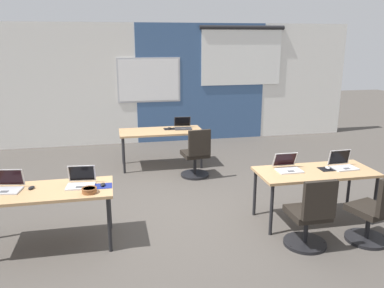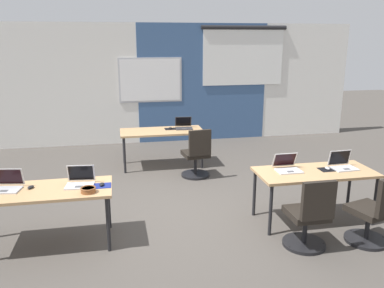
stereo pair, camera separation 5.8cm
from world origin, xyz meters
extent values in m
plane|color=#47423D|center=(0.00, 0.00, 0.00)|extent=(24.00, 24.00, 0.00)
cube|color=silver|center=(0.00, 4.20, 1.40)|extent=(10.00, 0.20, 2.80)
cube|color=#385684|center=(1.24, 4.09, 1.40)|extent=(3.14, 0.01, 2.80)
cube|color=#B7B7BC|center=(-0.03, 4.09, 1.50)|extent=(1.48, 0.02, 1.04)
cube|color=white|center=(-0.03, 4.08, 1.50)|extent=(1.40, 0.02, 0.96)
cube|color=white|center=(2.23, 4.08, 2.00)|extent=(2.00, 0.02, 1.31)
cylinder|color=black|center=(2.23, 4.08, 2.70)|extent=(2.10, 0.10, 0.10)
cube|color=tan|center=(-1.75, -0.60, 0.70)|extent=(1.60, 0.70, 0.04)
cylinder|color=black|center=(-1.01, -0.90, 0.34)|extent=(0.04, 0.04, 0.68)
cylinder|color=black|center=(-1.01, -0.30, 0.34)|extent=(0.04, 0.04, 0.68)
cube|color=tan|center=(1.75, -0.60, 0.70)|extent=(1.60, 0.70, 0.04)
cylinder|color=black|center=(1.01, -0.90, 0.34)|extent=(0.04, 0.04, 0.68)
cylinder|color=black|center=(2.49, -0.90, 0.34)|extent=(0.04, 0.04, 0.68)
cylinder|color=black|center=(1.01, -0.30, 0.34)|extent=(0.04, 0.04, 0.68)
cylinder|color=black|center=(2.49, -0.30, 0.34)|extent=(0.04, 0.04, 0.68)
cube|color=tan|center=(0.00, 2.20, 0.70)|extent=(1.60, 0.70, 0.04)
cylinder|color=black|center=(-0.74, 1.90, 0.34)|extent=(0.04, 0.04, 0.68)
cylinder|color=black|center=(0.74, 1.90, 0.34)|extent=(0.04, 0.04, 0.68)
cylinder|color=black|center=(-0.74, 2.50, 0.34)|extent=(0.04, 0.04, 0.68)
cylinder|color=black|center=(0.74, 2.50, 0.34)|extent=(0.04, 0.04, 0.68)
cube|color=#B7B7BC|center=(-2.17, -0.56, 0.73)|extent=(0.36, 0.28, 0.02)
cube|color=#4C4C4F|center=(-2.18, -0.61, 0.74)|extent=(0.10, 0.07, 0.00)
cube|color=#B7B7BC|center=(-2.15, -0.42, 0.85)|extent=(0.33, 0.11, 0.22)
cube|color=black|center=(-2.15, -0.43, 0.85)|extent=(0.30, 0.09, 0.19)
ellipsoid|color=black|center=(-1.90, -0.54, 0.74)|extent=(0.09, 0.11, 0.03)
cube|color=silver|center=(-1.33, -0.59, 0.73)|extent=(0.35, 0.26, 0.02)
cube|color=#4C4C4F|center=(-1.33, -0.64, 0.74)|extent=(0.10, 0.07, 0.00)
cube|color=silver|center=(-1.32, -0.45, 0.84)|extent=(0.33, 0.09, 0.22)
cube|color=black|center=(-1.32, -0.45, 0.85)|extent=(0.30, 0.08, 0.19)
cube|color=navy|center=(-1.07, -0.61, 0.72)|extent=(0.22, 0.19, 0.00)
ellipsoid|color=black|center=(-1.07, -0.61, 0.74)|extent=(0.07, 0.11, 0.03)
cube|color=#333338|center=(0.45, 2.24, 0.73)|extent=(0.35, 0.25, 0.02)
cube|color=#4C4C4F|center=(0.44, 2.19, 0.74)|extent=(0.09, 0.07, 0.00)
cube|color=#333338|center=(0.46, 2.40, 0.84)|extent=(0.34, 0.12, 0.21)
cube|color=black|center=(0.46, 2.40, 0.84)|extent=(0.30, 0.10, 0.18)
cube|color=black|center=(0.18, 2.29, 0.72)|extent=(0.22, 0.19, 0.00)
ellipsoid|color=black|center=(0.18, 2.29, 0.74)|extent=(0.06, 0.10, 0.03)
cylinder|color=black|center=(0.52, 1.49, 0.02)|extent=(0.52, 0.52, 0.04)
cylinder|color=black|center=(0.52, 1.49, 0.21)|extent=(0.06, 0.06, 0.34)
cube|color=black|center=(0.52, 1.49, 0.42)|extent=(0.49, 0.49, 0.08)
cube|color=black|center=(0.55, 1.25, 0.69)|extent=(0.40, 0.11, 0.46)
sphere|color=black|center=(0.50, 1.73, 0.02)|extent=(0.04, 0.04, 0.04)
sphere|color=black|center=(0.75, 1.45, 0.02)|extent=(0.04, 0.04, 0.04)
sphere|color=black|center=(0.31, 1.40, 0.02)|extent=(0.04, 0.04, 0.04)
cube|color=silver|center=(2.18, -0.61, 0.73)|extent=(0.34, 0.25, 0.02)
cube|color=#4C4C4F|center=(2.18, -0.66, 0.74)|extent=(0.09, 0.06, 0.00)
cube|color=silver|center=(2.17, -0.47, 0.85)|extent=(0.33, 0.07, 0.22)
cube|color=black|center=(2.17, -0.48, 0.85)|extent=(0.30, 0.05, 0.19)
cube|color=black|center=(1.94, -0.58, 0.72)|extent=(0.22, 0.19, 0.00)
ellipsoid|color=#B2B2B7|center=(1.94, -0.58, 0.74)|extent=(0.06, 0.10, 0.03)
cylinder|color=black|center=(2.13, -1.28, 0.02)|extent=(0.52, 0.52, 0.04)
cylinder|color=black|center=(2.13, -1.28, 0.21)|extent=(0.06, 0.06, 0.34)
cube|color=black|center=(2.13, -1.28, 0.42)|extent=(0.54, 0.54, 0.08)
sphere|color=black|center=(2.07, -1.06, 0.02)|extent=(0.04, 0.04, 0.04)
sphere|color=black|center=(2.37, -1.29, 0.02)|extent=(0.04, 0.04, 0.04)
sphere|color=black|center=(1.94, -1.41, 0.02)|extent=(0.04, 0.04, 0.04)
cube|color=silver|center=(1.39, -0.56, 0.73)|extent=(0.33, 0.23, 0.02)
cube|color=#4C4C4F|center=(1.39, -0.61, 0.74)|extent=(0.09, 0.06, 0.00)
cube|color=silver|center=(1.39, -0.40, 0.84)|extent=(0.33, 0.09, 0.21)
cube|color=black|center=(1.39, -0.40, 0.84)|extent=(0.30, 0.08, 0.18)
cylinder|color=black|center=(1.33, -1.22, 0.02)|extent=(0.52, 0.52, 0.04)
cylinder|color=black|center=(1.33, -1.22, 0.21)|extent=(0.06, 0.06, 0.34)
cube|color=black|center=(1.33, -1.22, 0.42)|extent=(0.44, 0.44, 0.08)
cube|color=black|center=(1.33, -1.47, 0.69)|extent=(0.40, 0.06, 0.46)
sphere|color=black|center=(1.33, -0.99, 0.02)|extent=(0.04, 0.04, 0.04)
sphere|color=black|center=(1.55, -1.30, 0.02)|extent=(0.04, 0.04, 0.04)
sphere|color=black|center=(1.11, -1.30, 0.02)|extent=(0.04, 0.04, 0.04)
cylinder|color=brown|center=(-1.22, -0.80, 0.75)|extent=(0.17, 0.17, 0.05)
torus|color=brown|center=(-1.22, -0.80, 0.78)|extent=(0.18, 0.18, 0.02)
cylinder|color=#B26628|center=(-1.22, -0.80, 0.77)|extent=(0.14, 0.14, 0.01)
camera|label=1|loc=(-0.90, -5.19, 2.45)|focal=36.73mm
camera|label=2|loc=(-0.85, -5.21, 2.45)|focal=36.73mm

